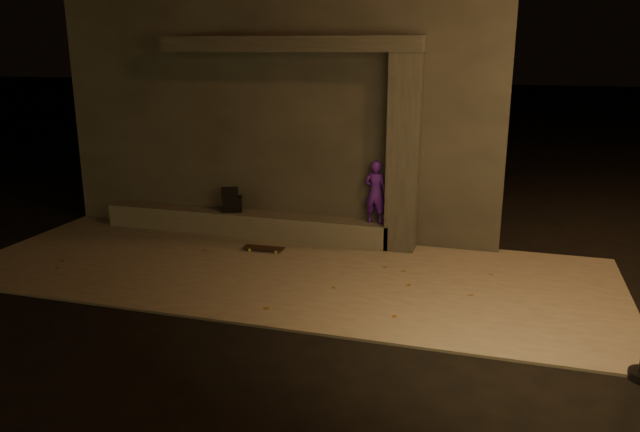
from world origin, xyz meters
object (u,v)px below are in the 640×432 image
(skateboarder, at_px, (376,192))
(skateboard, at_px, (264,248))
(column, at_px, (404,154))
(backpack, at_px, (232,203))

(skateboarder, distance_m, skateboard, 2.34)
(column, distance_m, skateboard, 3.11)
(column, height_order, skateboard, column)
(column, relative_size, skateboarder, 2.98)
(column, xyz_separation_m, skateboarder, (-0.50, 0.00, -0.75))
(backpack, distance_m, skateboard, 1.53)
(column, relative_size, skateboard, 4.63)
(skateboard, bearing_deg, skateboarder, 24.44)
(backpack, xyz_separation_m, skateboard, (1.06, -0.95, -0.56))
(column, height_order, backpack, column)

